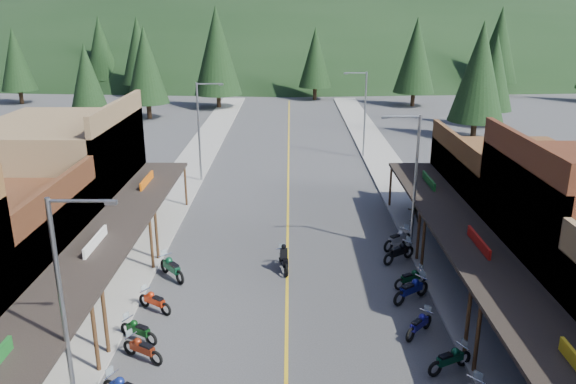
{
  "coord_description": "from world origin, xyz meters",
  "views": [
    {
      "loc": [
        0.14,
        -21.78,
        13.3
      ],
      "look_at": [
        0.02,
        9.99,
        3.0
      ],
      "focal_mm": 35.0,
      "sensor_mm": 36.0,
      "label": 1
    }
  ],
  "objects_px": {
    "shop_west_3": "(64,177)",
    "bike_east_8": "(411,288)",
    "pine_5": "(499,45)",
    "bike_west_6": "(142,348)",
    "bike_west_8": "(155,300)",
    "bike_west_9": "(172,267)",
    "pine_7": "(101,48)",
    "pine_4": "(416,55)",
    "pine_11": "(480,72)",
    "streetlight_2": "(413,178)",
    "pine_2": "(217,51)",
    "streetlight_1": "(201,128)",
    "pine_0": "(16,59)",
    "shop_east_3": "(509,193)",
    "bike_east_9": "(411,277)",
    "streetlight_3": "(363,111)",
    "pine_8": "(87,81)",
    "bike_east_7": "(419,323)",
    "rider_on_bike": "(284,259)",
    "pine_9": "(494,73)",
    "streetlight_0": "(66,303)",
    "bike_east_11": "(398,238)",
    "pine_10": "(146,65)",
    "bike_east_10": "(399,251)",
    "pedestrian_east_b": "(414,210)",
    "bike_east_6": "(450,358)",
    "pine_1": "(139,50)",
    "pine_3": "(315,57)",
    "bike_west_7": "(138,329)"
  },
  "relations": [
    {
      "from": "bike_west_8",
      "to": "rider_on_bike",
      "type": "relative_size",
      "value": 0.9
    },
    {
      "from": "bike_west_8",
      "to": "pine_3",
      "type": "bearing_deg",
      "value": 25.07
    },
    {
      "from": "streetlight_2",
      "to": "bike_west_7",
      "type": "distance_m",
      "value": 16.55
    },
    {
      "from": "streetlight_2",
      "to": "pine_11",
      "type": "relative_size",
      "value": 0.65
    },
    {
      "from": "bike_east_10",
      "to": "shop_west_3",
      "type": "bearing_deg",
      "value": -139.27
    },
    {
      "from": "shop_east_3",
      "to": "bike_west_6",
      "type": "bearing_deg",
      "value": -144.53
    },
    {
      "from": "shop_east_3",
      "to": "pine_2",
      "type": "height_order",
      "value": "pine_2"
    },
    {
      "from": "bike_west_6",
      "to": "pine_5",
      "type": "bearing_deg",
      "value": 1.9
    },
    {
      "from": "pine_1",
      "to": "bike_east_11",
      "type": "bearing_deg",
      "value": -63.66
    },
    {
      "from": "streetlight_2",
      "to": "pine_2",
      "type": "relative_size",
      "value": 0.57
    },
    {
      "from": "streetlight_2",
      "to": "rider_on_bike",
      "type": "relative_size",
      "value": 3.61
    },
    {
      "from": "pine_7",
      "to": "pine_8",
      "type": "xyz_separation_m",
      "value": [
        10.0,
        -36.0,
        -1.26
      ]
    },
    {
      "from": "bike_east_11",
      "to": "pedestrian_east_b",
      "type": "distance_m",
      "value": 4.46
    },
    {
      "from": "bike_west_8",
      "to": "bike_west_9",
      "type": "bearing_deg",
      "value": 31.83
    },
    {
      "from": "pine_2",
      "to": "pine_5",
      "type": "distance_m",
      "value": 46.17
    },
    {
      "from": "bike_west_8",
      "to": "pine_5",
      "type": "bearing_deg",
      "value": 4.39
    },
    {
      "from": "streetlight_2",
      "to": "pine_0",
      "type": "height_order",
      "value": "pine_0"
    },
    {
      "from": "pine_2",
      "to": "bike_west_7",
      "type": "xyz_separation_m",
      "value": [
        3.78,
        -59.22,
        -7.43
      ]
    },
    {
      "from": "pine_1",
      "to": "bike_west_8",
      "type": "bearing_deg",
      "value": -75.41
    },
    {
      "from": "pine_4",
      "to": "bike_east_7",
      "type": "height_order",
      "value": "pine_4"
    },
    {
      "from": "bike_west_7",
      "to": "pedestrian_east_b",
      "type": "distance_m",
      "value": 19.97
    },
    {
      "from": "streetlight_1",
      "to": "pine_4",
      "type": "relative_size",
      "value": 0.64
    },
    {
      "from": "pine_7",
      "to": "bike_west_7",
      "type": "relative_size",
      "value": 6.35
    },
    {
      "from": "pine_5",
      "to": "bike_west_8",
      "type": "relative_size",
      "value": 7.06
    },
    {
      "from": "pine_4",
      "to": "bike_east_9",
      "type": "relative_size",
      "value": 6.59
    },
    {
      "from": "pine_1",
      "to": "bike_east_10",
      "type": "xyz_separation_m",
      "value": [
        30.17,
        -63.31,
        -6.6
      ]
    },
    {
      "from": "shop_west_3",
      "to": "pine_11",
      "type": "distance_m",
      "value": 43.22
    },
    {
      "from": "streetlight_3",
      "to": "pine_1",
      "type": "xyz_separation_m",
      "value": [
        -30.95,
        40.0,
        2.78
      ]
    },
    {
      "from": "pine_9",
      "to": "bike_west_6",
      "type": "height_order",
      "value": "pine_9"
    },
    {
      "from": "pine_7",
      "to": "pine_4",
      "type": "bearing_deg",
      "value": -17.74
    },
    {
      "from": "pine_3",
      "to": "pine_11",
      "type": "bearing_deg",
      "value": -60.26
    },
    {
      "from": "pine_3",
      "to": "bike_west_9",
      "type": "distance_m",
      "value": 62.47
    },
    {
      "from": "bike_west_8",
      "to": "bike_east_10",
      "type": "bearing_deg",
      "value": -32.18
    },
    {
      "from": "pine_9",
      "to": "streetlight_0",
      "type": "bearing_deg",
      "value": -121.25
    },
    {
      "from": "pine_10",
      "to": "bike_east_10",
      "type": "xyz_separation_m",
      "value": [
        24.17,
        -43.31,
        -6.15
      ]
    },
    {
      "from": "streetlight_2",
      "to": "bike_west_6",
      "type": "relative_size",
      "value": 4.01
    },
    {
      "from": "bike_west_7",
      "to": "bike_east_8",
      "type": "xyz_separation_m",
      "value": [
        12.17,
        3.51,
        0.09
      ]
    },
    {
      "from": "streetlight_3",
      "to": "pine_0",
      "type": "height_order",
      "value": "pine_0"
    },
    {
      "from": "streetlight_1",
      "to": "pine_0",
      "type": "xyz_separation_m",
      "value": [
        -33.05,
        40.0,
        2.02
      ]
    },
    {
      "from": "pine_1",
      "to": "bike_east_10",
      "type": "height_order",
      "value": "pine_1"
    },
    {
      "from": "bike_east_6",
      "to": "bike_east_7",
      "type": "bearing_deg",
      "value": 166.57
    },
    {
      "from": "pine_5",
      "to": "bike_west_6",
      "type": "xyz_separation_m",
      "value": [
        -39.72,
        -74.58,
        -7.42
      ]
    },
    {
      "from": "pine_1",
      "to": "pine_4",
      "type": "xyz_separation_m",
      "value": [
        42.0,
        -10.0,
        0.0
      ]
    },
    {
      "from": "streetlight_3",
      "to": "bike_west_9",
      "type": "relative_size",
      "value": 3.42
    },
    {
      "from": "pedestrian_east_b",
      "to": "bike_east_7",
      "type": "bearing_deg",
      "value": 78.45
    },
    {
      "from": "shop_west_3",
      "to": "bike_east_8",
      "type": "distance_m",
      "value": 21.88
    },
    {
      "from": "bike_west_8",
      "to": "pedestrian_east_b",
      "type": "relative_size",
      "value": 1.25
    },
    {
      "from": "shop_east_3",
      "to": "bike_east_10",
      "type": "relative_size",
      "value": 4.88
    },
    {
      "from": "pine_9",
      "to": "rider_on_bike",
      "type": "relative_size",
      "value": 4.88
    },
    {
      "from": "bike_east_11",
      "to": "pine_8",
      "type": "bearing_deg",
      "value": -177.57
    }
  ]
}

